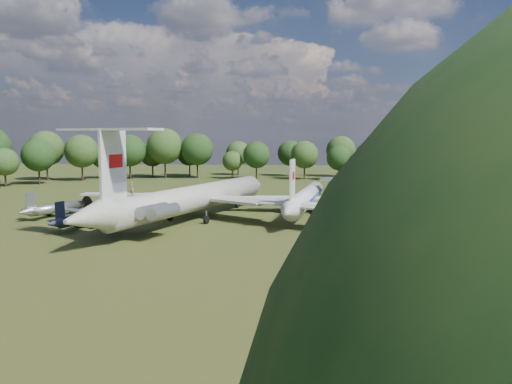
# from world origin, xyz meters

# --- Properties ---
(ground) EXTENTS (300.00, 300.00, 0.00)m
(ground) POSITION_xyz_m (0.00, 0.00, 0.00)
(ground) COLOR #233E14
(ground) RESTS_ON ground
(il62_airliner) EXTENTS (58.39, 66.68, 5.50)m
(il62_airliner) POSITION_xyz_m (-0.98, -0.91, 2.75)
(il62_airliner) COLOR silver
(il62_airliner) RESTS_ON ground
(tu104_jet) EXTENTS (36.17, 45.29, 4.18)m
(tu104_jet) POSITION_xyz_m (16.12, 7.80, 2.09)
(tu104_jet) COLOR silver
(tu104_jet) RESTS_ON ground
(an12_transport) EXTENTS (47.67, 50.37, 5.37)m
(an12_transport) POSITION_xyz_m (36.28, 9.88, 2.69)
(an12_transport) COLOR gray
(an12_transport) RESTS_ON ground
(small_prop_west) EXTENTS (14.99, 17.62, 2.20)m
(small_prop_west) POSITION_xyz_m (-15.13, -9.04, 1.10)
(small_prop_west) COLOR black
(small_prop_west) RESTS_ON ground
(small_prop_northwest) EXTENTS (15.66, 17.91, 2.19)m
(small_prop_northwest) POSITION_xyz_m (-24.29, -0.17, 1.10)
(small_prop_northwest) COLOR #ABADB3
(small_prop_northwest) RESTS_ON ground
(person_on_il62) EXTENTS (0.77, 0.60, 1.87)m
(person_on_il62) POSITION_xyz_m (-5.75, -15.55, 6.43)
(person_on_il62) COLOR #986B4D
(person_on_il62) RESTS_ON il62_airliner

